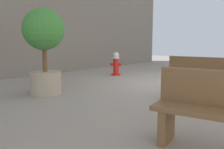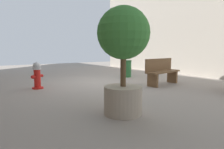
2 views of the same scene
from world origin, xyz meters
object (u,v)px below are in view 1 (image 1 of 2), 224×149
Objects in this scene: fire_hydrant at (116,64)px; planter_tree at (44,42)px; bench_near at (204,79)px; bench_far at (219,111)px.

planter_tree is (-0.76, 3.58, 0.82)m from fire_hydrant.
bench_near reaches higher than fire_hydrant.
fire_hydrant is 0.57× the size of bench_far.
bench_far is at bearing 174.36° from planter_tree.
fire_hydrant is 3.75m from planter_tree.
fire_hydrant is 4.34m from bench_near.
bench_far is (-4.92, 3.99, 0.05)m from fire_hydrant.
bench_far is at bearing 113.84° from bench_near.
fire_hydrant is at bearing -39.02° from bench_far.
fire_hydrant is at bearing -77.96° from planter_tree.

